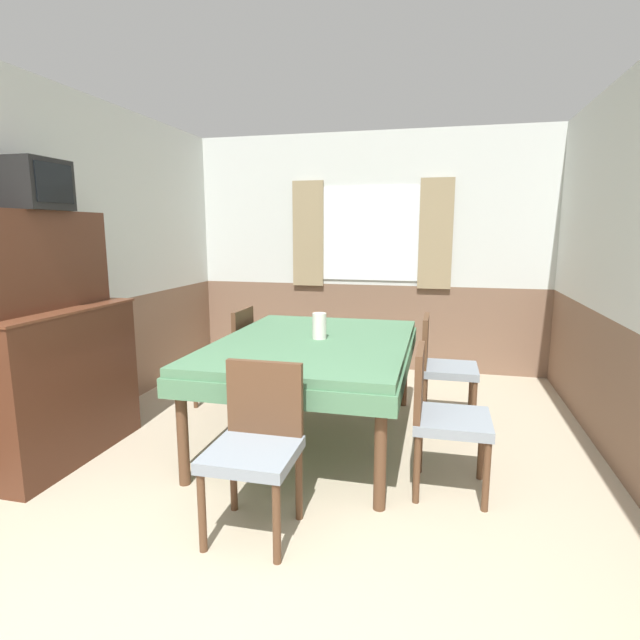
{
  "coord_description": "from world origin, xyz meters",
  "views": [
    {
      "loc": [
        0.79,
        -1.22,
        1.55
      ],
      "look_at": [
        -0.05,
        2.25,
        0.91
      ],
      "focal_mm": 28.0,
      "sensor_mm": 36.0,
      "label": 1
    }
  ],
  "objects_px": {
    "chair_right_far": "(442,364)",
    "sideboard": "(54,356)",
    "chair_right_near": "(441,413)",
    "vase": "(319,326)",
    "chair_head_near": "(256,441)",
    "tv": "(36,185)",
    "chair_left_far": "(230,351)",
    "dining_table": "(314,353)"
  },
  "relations": [
    {
      "from": "dining_table",
      "to": "chair_left_far",
      "type": "xyz_separation_m",
      "value": [
        -0.93,
        0.57,
        -0.17
      ]
    },
    {
      "from": "chair_right_near",
      "to": "tv",
      "type": "relative_size",
      "value": 2.32
    },
    {
      "from": "sideboard",
      "to": "chair_right_near",
      "type": "bearing_deg",
      "value": 3.46
    },
    {
      "from": "chair_right_far",
      "to": "vase",
      "type": "distance_m",
      "value": 1.1
    },
    {
      "from": "dining_table",
      "to": "vase",
      "type": "height_order",
      "value": "vase"
    },
    {
      "from": "chair_right_near",
      "to": "chair_head_near",
      "type": "bearing_deg",
      "value": -55.67
    },
    {
      "from": "chair_head_near",
      "to": "tv",
      "type": "bearing_deg",
      "value": -16.12
    },
    {
      "from": "dining_table",
      "to": "chair_right_far",
      "type": "bearing_deg",
      "value": 31.6
    },
    {
      "from": "dining_table",
      "to": "chair_right_far",
      "type": "relative_size",
      "value": 2.24
    },
    {
      "from": "dining_table",
      "to": "sideboard",
      "type": "bearing_deg",
      "value": -155.94
    },
    {
      "from": "dining_table",
      "to": "chair_left_far",
      "type": "height_order",
      "value": "chair_left_far"
    },
    {
      "from": "chair_right_far",
      "to": "sideboard",
      "type": "xyz_separation_m",
      "value": [
        -2.55,
        -1.29,
        0.23
      ]
    },
    {
      "from": "chair_right_far",
      "to": "vase",
      "type": "xyz_separation_m",
      "value": [
        -0.9,
        -0.52,
        0.37
      ]
    },
    {
      "from": "vase",
      "to": "chair_right_near",
      "type": "bearing_deg",
      "value": -34.65
    },
    {
      "from": "chair_right_near",
      "to": "vase",
      "type": "distance_m",
      "value": 1.15
    },
    {
      "from": "dining_table",
      "to": "chair_left_far",
      "type": "distance_m",
      "value": 1.1
    },
    {
      "from": "dining_table",
      "to": "chair_left_far",
      "type": "bearing_deg",
      "value": 148.4
    },
    {
      "from": "chair_head_near",
      "to": "chair_left_far",
      "type": "distance_m",
      "value": 2.0
    },
    {
      "from": "chair_head_near",
      "to": "chair_right_near",
      "type": "xyz_separation_m",
      "value": [
        0.93,
        0.63,
        0.0
      ]
    },
    {
      "from": "chair_right_far",
      "to": "tv",
      "type": "relative_size",
      "value": 2.32
    },
    {
      "from": "dining_table",
      "to": "vase",
      "type": "relative_size",
      "value": 10.12
    },
    {
      "from": "chair_left_far",
      "to": "tv",
      "type": "bearing_deg",
      "value": 151.81
    },
    {
      "from": "chair_left_far",
      "to": "chair_right_near",
      "type": "bearing_deg",
      "value": -121.6
    },
    {
      "from": "chair_right_far",
      "to": "sideboard",
      "type": "relative_size",
      "value": 0.52
    },
    {
      "from": "chair_head_near",
      "to": "chair_right_near",
      "type": "distance_m",
      "value": 1.12
    },
    {
      "from": "chair_head_near",
      "to": "vase",
      "type": "relative_size",
      "value": 4.52
    },
    {
      "from": "chair_right_near",
      "to": "vase",
      "type": "bearing_deg",
      "value": -124.65
    },
    {
      "from": "chair_head_near",
      "to": "chair_left_far",
      "type": "bearing_deg",
      "value": -62.41
    },
    {
      "from": "chair_right_near",
      "to": "sideboard",
      "type": "height_order",
      "value": "sideboard"
    },
    {
      "from": "tv",
      "to": "sideboard",
      "type": "bearing_deg",
      "value": 68.55
    },
    {
      "from": "chair_head_near",
      "to": "chair_left_far",
      "type": "xyz_separation_m",
      "value": [
        -0.93,
        1.77,
        0.0
      ]
    },
    {
      "from": "dining_table",
      "to": "chair_head_near",
      "type": "bearing_deg",
      "value": -90.0
    },
    {
      "from": "chair_left_far",
      "to": "tv",
      "type": "xyz_separation_m",
      "value": [
        -0.7,
        -1.3,
        1.35
      ]
    },
    {
      "from": "chair_right_near",
      "to": "dining_table",
      "type": "bearing_deg",
      "value": -121.6
    },
    {
      "from": "chair_right_near",
      "to": "sideboard",
      "type": "relative_size",
      "value": 0.52
    },
    {
      "from": "chair_right_far",
      "to": "chair_left_far",
      "type": "height_order",
      "value": "same"
    },
    {
      "from": "chair_right_far",
      "to": "sideboard",
      "type": "distance_m",
      "value": 2.87
    },
    {
      "from": "chair_right_near",
      "to": "vase",
      "type": "xyz_separation_m",
      "value": [
        -0.9,
        0.62,
        0.37
      ]
    },
    {
      "from": "chair_head_near",
      "to": "vase",
      "type": "distance_m",
      "value": 1.31
    },
    {
      "from": "tv",
      "to": "vase",
      "type": "relative_size",
      "value": 1.95
    },
    {
      "from": "chair_right_far",
      "to": "chair_head_near",
      "type": "xyz_separation_m",
      "value": [
        -0.93,
        -1.77,
        0.0
      ]
    },
    {
      "from": "sideboard",
      "to": "vase",
      "type": "relative_size",
      "value": 8.71
    }
  ]
}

